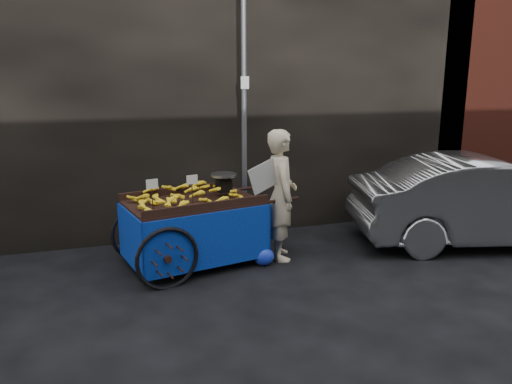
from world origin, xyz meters
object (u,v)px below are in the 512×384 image
object	(u,v)px
banana_cart	(189,208)
parked_car	(489,201)
vendor	(281,195)
plastic_bag	(264,257)

from	to	relation	value
banana_cart	parked_car	distance (m)	4.48
vendor	plastic_bag	distance (m)	0.87
banana_cart	plastic_bag	world-z (taller)	banana_cart
banana_cart	plastic_bag	distance (m)	1.20
plastic_bag	vendor	bearing A→B (deg)	34.88
parked_car	banana_cart	bearing A→B (deg)	98.04
vendor	plastic_bag	size ratio (longest dim) A/B	6.59
vendor	plastic_bag	world-z (taller)	vendor
banana_cart	parked_car	xyz separation A→B (m)	(4.45, -0.46, -0.13)
parked_car	plastic_bag	bearing A→B (deg)	101.70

